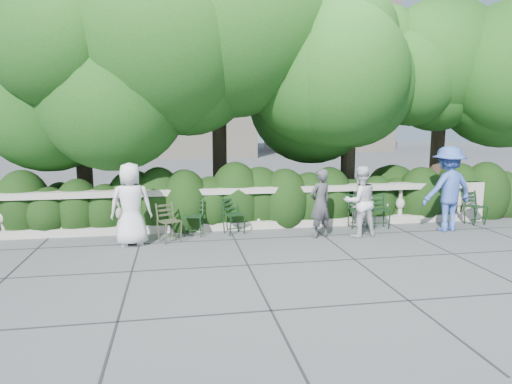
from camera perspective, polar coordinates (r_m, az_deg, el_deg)
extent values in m
plane|color=#484A4F|center=(9.21, 1.09, -7.10)|extent=(90.00, 90.00, 0.00)
cube|color=#9E998E|center=(10.91, -0.73, -4.10)|extent=(12.00, 0.32, 0.18)
cube|color=#9E998E|center=(10.75, -0.74, 0.27)|extent=(12.00, 0.36, 0.14)
cube|color=#9E998E|center=(13.05, 25.18, -0.97)|extent=(0.44, 0.44, 1.00)
cylinder|color=#3F3023|center=(12.36, -20.67, 3.01)|extent=(0.40, 0.40, 2.80)
ellipsoid|color=#133B10|center=(11.93, -21.67, 13.75)|extent=(5.28, 5.28, 3.96)
cylinder|color=#3F3023|center=(12.78, -4.57, 5.07)|extent=(0.40, 0.40, 3.40)
ellipsoid|color=#133B10|center=(12.38, -4.49, 17.67)|extent=(6.24, 6.24, 4.68)
cylinder|color=#3F3023|center=(12.93, 11.42, 4.08)|extent=(0.40, 0.40, 3.00)
ellipsoid|color=#133B10|center=(12.54, 12.56, 14.98)|extent=(5.52, 5.52, 4.14)
cylinder|color=#3F3023|center=(14.73, 21.63, 3.41)|extent=(0.40, 0.40, 2.60)
ellipsoid|color=#133B10|center=(14.37, 22.96, 11.61)|extent=(4.80, 4.80, 3.60)
imported|color=silver|center=(9.64, -15.36, -1.49)|extent=(0.86, 0.58, 1.71)
imported|color=#3A3A3E|center=(10.05, 8.03, -1.41)|extent=(0.65, 0.55, 1.52)
imported|color=silver|center=(10.28, 12.85, -1.17)|extent=(0.82, 0.66, 1.57)
imported|color=#3854A9|center=(11.42, 22.85, 0.37)|extent=(1.38, 0.93, 1.98)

